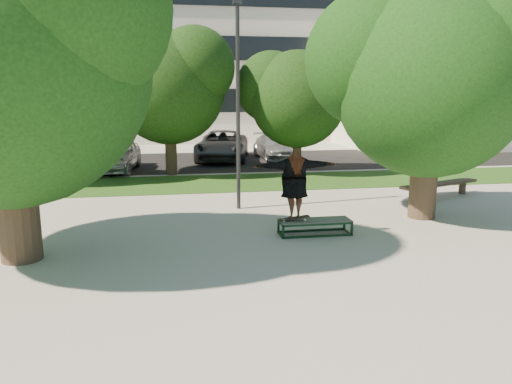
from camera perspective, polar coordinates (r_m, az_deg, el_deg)
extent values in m
plane|color=#9D9990|center=(10.50, -3.72, -8.20)|extent=(120.00, 120.00, 0.00)
cube|color=#244313|center=(19.77, -3.76, 1.06)|extent=(30.00, 4.00, 0.02)
cube|color=black|center=(26.11, -7.45, 3.45)|extent=(40.00, 8.00, 0.01)
cylinder|color=#38281E|center=(11.47, -25.75, 0.62)|extent=(0.84, 0.84, 3.20)
sphere|color=black|center=(11.33, -26.83, 13.00)|extent=(5.80, 5.80, 5.80)
sphere|color=black|center=(10.57, -21.13, 19.20)|extent=(4.06, 4.06, 4.06)
cylinder|color=#38281E|center=(14.77, 18.71, 2.89)|extent=(0.76, 0.76, 3.00)
sphere|color=black|center=(14.64, 19.27, 11.75)|extent=(5.20, 5.20, 5.20)
sphere|color=black|center=(14.81, 13.39, 14.57)|extent=(3.90, 3.90, 3.90)
sphere|color=black|center=(14.85, 24.60, 14.88)|extent=(3.64, 3.64, 3.64)
cylinder|color=#38281E|center=(21.67, -24.46, 4.68)|extent=(0.44, 0.44, 2.80)
sphere|color=black|center=(21.57, -24.90, 10.12)|extent=(4.40, 4.40, 4.40)
sphere|color=black|center=(20.92, -22.72, 12.40)|extent=(3.08, 3.08, 3.08)
cylinder|color=#38281E|center=(21.95, -9.73, 5.85)|extent=(0.50, 0.50, 3.00)
sphere|color=black|center=(21.86, -9.92, 11.66)|extent=(4.80, 4.80, 4.80)
sphere|color=black|center=(22.62, -13.09, 13.04)|extent=(3.60, 3.60, 3.60)
sphere|color=black|center=(21.43, -7.02, 14.00)|extent=(3.36, 3.36, 3.36)
cylinder|color=#38281E|center=(22.16, 4.72, 5.51)|extent=(0.40, 0.40, 2.60)
sphere|color=black|center=(22.06, 4.81, 10.50)|extent=(4.20, 4.20, 4.20)
sphere|color=black|center=(22.43, 1.76, 11.89)|extent=(3.15, 3.15, 3.15)
sphere|color=black|center=(21.91, 7.57, 12.36)|extent=(2.94, 2.94, 2.94)
cylinder|color=#2D2D30|center=(15.00, -2.07, 9.34)|extent=(0.12, 0.12, 6.00)
cube|color=#2D2D30|center=(15.21, -2.15, 20.91)|extent=(0.25, 0.15, 0.12)
cube|color=silver|center=(42.11, -11.55, 17.14)|extent=(30.00, 14.00, 16.00)
cube|color=black|center=(34.81, -11.55, 10.18)|extent=(27.60, 0.12, 1.60)
cube|color=black|center=(34.94, -11.78, 15.93)|extent=(27.60, 0.12, 1.60)
cube|color=white|center=(37.10, 21.52, 11.24)|extent=(15.00, 10.00, 8.00)
cube|color=#475147|center=(12.60, 6.75, -3.23)|extent=(1.80, 0.60, 0.03)
cylinder|color=white|center=(12.31, 3.23, -3.31)|extent=(0.06, 0.03, 0.06)
cylinder|color=white|center=(12.46, 3.06, -3.13)|extent=(0.06, 0.03, 0.06)
cylinder|color=white|center=(12.44, 5.65, -3.19)|extent=(0.06, 0.03, 0.06)
cylinder|color=white|center=(12.59, 5.46, -3.01)|extent=(0.06, 0.03, 0.06)
cube|color=black|center=(12.44, 4.36, -2.98)|extent=(0.78, 0.20, 0.10)
imported|color=brown|center=(12.26, 4.42, 0.91)|extent=(2.09, 0.59, 1.70)
cube|color=brown|center=(17.11, 17.55, -0.31)|extent=(0.22, 0.22, 0.45)
cube|color=brown|center=(19.01, 22.52, 0.47)|extent=(0.22, 0.22, 0.45)
cube|color=brown|center=(18.00, 20.22, 0.88)|extent=(3.31, 1.64, 0.09)
imported|color=silver|center=(23.64, -15.76, 4.18)|extent=(2.30, 4.68, 1.53)
imported|color=black|center=(23.70, -16.71, 3.90)|extent=(1.73, 4.14, 1.33)
imported|color=#505054|center=(26.63, -3.87, 5.33)|extent=(3.53, 5.93, 1.54)
imported|color=#ACACB0|center=(27.09, 2.25, 5.20)|extent=(1.98, 4.58, 1.31)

